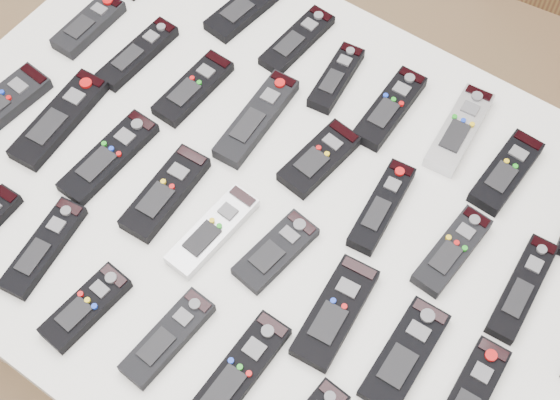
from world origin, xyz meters
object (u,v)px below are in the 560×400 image
Objects in this scene: remote_5 at (459,130)px; remote_25 at (405,355)px; remote_2 at (297,40)px; remote_14 at (382,206)px; remote_1 at (247,7)px; remote_15 at (452,251)px; remote_20 at (109,157)px; remote_26 at (468,399)px; remote_3 at (336,78)px; table at (280,223)px; remote_12 at (257,118)px; remote_21 at (166,193)px; remote_22 at (213,231)px; remote_9 at (89,25)px; remote_32 at (168,338)px; remote_10 at (138,54)px; remote_23 at (276,251)px; remote_30 at (44,247)px; remote_18 at (4,103)px; remote_13 at (319,159)px; remote_24 at (335,312)px; remote_4 at (390,108)px; remote_16 at (522,288)px; remote_33 at (236,376)px; remote_11 at (193,88)px; remote_19 at (60,119)px; remote_6 at (506,172)px; remote_31 at (86,307)px.

remote_5 reaches higher than remote_25.
remote_5 is (0.34, -0.01, 0.00)m from remote_2.
remote_1 is at bearing 146.35° from remote_14.
remote_14 is 0.13m from remote_15.
remote_2 is 0.88× the size of remote_20.
remote_3 is at bearing 138.39° from remote_26.
remote_5 is at bearing 117.31° from remote_26.
remote_5 is at bearing 60.31° from table.
remote_12 is at bearing 168.26° from remote_14.
remote_21 is at bearing -112.27° from remote_3.
remote_2 is at bearing 76.01° from remote_20.
remote_2 is at bearing 109.76° from remote_22.
remote_14 is (0.31, -0.21, 0.00)m from remote_2.
remote_9 and remote_32 have the same top height.
remote_10 is at bearing 0.03° from remote_9.
remote_1 is 1.01× the size of remote_25.
remote_30 is (-0.30, -0.20, 0.00)m from remote_23.
remote_3 is at bearing 19.95° from remote_9.
remote_5 is 1.08× the size of remote_18.
remote_13 is 0.45m from remote_26.
remote_21 is 1.21× the size of remote_23.
remote_24 is (0.68, -0.21, -0.00)m from remote_9.
remote_1 is at bearing 152.66° from remote_13.
remote_15 is at bearing -40.34° from remote_4.
remote_16 is at bearing -16.87° from remote_2.
remote_3 is 0.37m from remote_21.
remote_33 is at bearing -59.57° from remote_2.
remote_11 is at bearing 84.50° from remote_20.
remote_19 is 0.70m from remote_25.
remote_26 is (0.22, -0.00, -0.00)m from remote_24.
remote_30 is at bearing -163.77° from remote_24.
remote_15 is at bearing 58.37° from remote_24.
remote_26 and remote_33 have the same top height.
remote_10 is 0.92× the size of remote_26.
remote_22 is at bearing -43.68° from remote_11.
remote_6 is 0.56m from remote_21.
remote_25 is at bearing -37.05° from remote_2.
remote_15 and remote_18 have the same top height.
remote_21 is at bearing -61.67° from remote_11.
remote_11 is (0.04, -0.21, 0.00)m from remote_1.
remote_2 is 0.29m from remote_10.
table is 0.13m from remote_13.
remote_4 is 1.09× the size of remote_15.
remote_5 is 0.95× the size of remote_20.
remote_26 is 1.28× the size of remote_31.
table is at bearing -11.78° from remote_9.
remote_5 reaches higher than remote_33.
remote_24 is (0.43, -0.21, 0.00)m from remote_11.
remote_5 and remote_15 have the same top height.
remote_23 is (0.30, -0.18, -0.00)m from remote_11.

